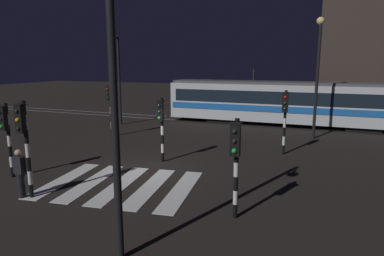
{
  "coord_description": "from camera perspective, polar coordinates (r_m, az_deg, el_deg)",
  "views": [
    {
      "loc": [
        7.06,
        -12.55,
        4.53
      ],
      "look_at": [
        0.98,
        2.8,
        1.4
      ],
      "focal_mm": 31.78,
      "sensor_mm": 36.0,
      "label": 1
    }
  ],
  "objects": [
    {
      "name": "traffic_light_median_centre",
      "position": [
        15.6,
        -5.2,
        1.27
      ],
      "size": [
        0.36,
        0.42,
        3.0
      ],
      "color": "black",
      "rests_on": "ground"
    },
    {
      "name": "traffic_light_corner_far_left",
      "position": [
        21.74,
        -13.63,
        4.27
      ],
      "size": [
        0.36,
        0.42,
        3.32
      ],
      "color": "black",
      "rests_on": "ground"
    },
    {
      "name": "rail_near",
      "position": [
        26.3,
        5.72,
        0.8
      ],
      "size": [
        80.0,
        0.12,
        0.03
      ],
      "primitive_type": "cube",
      "color": "#59595E",
      "rests_on": "ground"
    },
    {
      "name": "street_lamp_trackside_left",
      "position": [
        25.72,
        -12.51,
        9.76
      ],
      "size": [
        0.44,
        1.21,
        6.55
      ],
      "color": "black",
      "rests_on": "ground"
    },
    {
      "name": "traffic_light_corner_far_right",
      "position": [
        17.46,
        15.34,
        2.49
      ],
      "size": [
        0.36,
        0.42,
        3.24
      ],
      "color": "black",
      "rests_on": "ground"
    },
    {
      "name": "tram",
      "position": [
        25.92,
        16.0,
        4.17
      ],
      "size": [
        18.16,
        2.58,
        4.15
      ],
      "color": "silver",
      "rests_on": "ground"
    },
    {
      "name": "street_lamp_near_kerb",
      "position": [
        7.32,
        -14.34,
        9.95
      ],
      "size": [
        0.44,
        1.21,
        7.03
      ],
      "color": "black",
      "rests_on": "ground"
    },
    {
      "name": "rail_far",
      "position": [
        27.67,
        6.54,
        1.28
      ],
      "size": [
        80.0,
        0.12,
        0.03
      ],
      "primitive_type": "cube",
      "color": "#59595E",
      "rests_on": "ground"
    },
    {
      "name": "street_lamp_trackside_right",
      "position": [
        21.46,
        20.39,
        9.99
      ],
      "size": [
        0.44,
        1.21,
        7.08
      ],
      "color": "black",
      "rests_on": "ground"
    },
    {
      "name": "ground_plane",
      "position": [
        15.09,
        -7.44,
        -6.83
      ],
      "size": [
        120.0,
        120.0,
        0.0
      ],
      "primitive_type": "plane",
      "color": "black"
    },
    {
      "name": "pedestrian_waiting_at_kerb",
      "position": [
        12.99,
        -26.89,
        -6.8
      ],
      "size": [
        0.36,
        0.24,
        1.71
      ],
      "color": "black",
      "rests_on": "ground"
    },
    {
      "name": "crosswalk_zebra",
      "position": [
        13.37,
        -11.93,
        -9.28
      ],
      "size": [
        6.03,
        4.96,
        0.02
      ],
      "color": "silver",
      "rests_on": "ground"
    },
    {
      "name": "traffic_light_corner_near_right",
      "position": [
        9.82,
        7.34,
        -4.41
      ],
      "size": [
        0.36,
        0.42,
        3.01
      ],
      "color": "black",
      "rests_on": "ground"
    },
    {
      "name": "traffic_light_kerb_mid_left",
      "position": [
        12.5,
        -26.38,
        -1.1
      ],
      "size": [
        0.36,
        0.42,
        3.35
      ],
      "color": "black",
      "rests_on": "ground"
    },
    {
      "name": "traffic_light_corner_near_left",
      "position": [
        15.23,
        -28.75,
        -0.21
      ],
      "size": [
        0.36,
        0.42,
        3.02
      ],
      "color": "black",
      "rests_on": "ground"
    }
  ]
}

